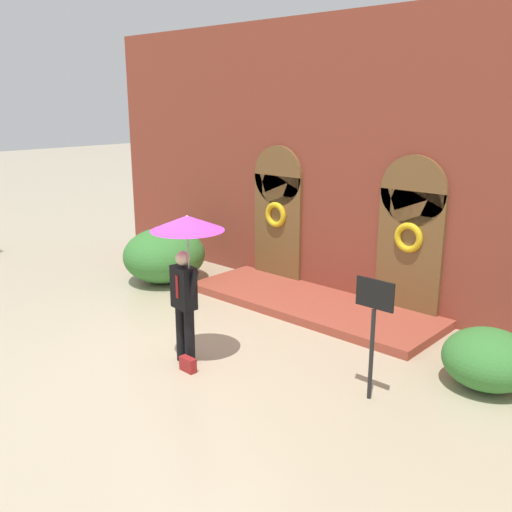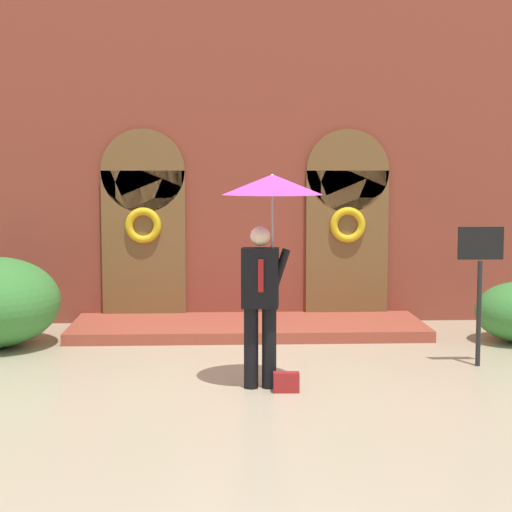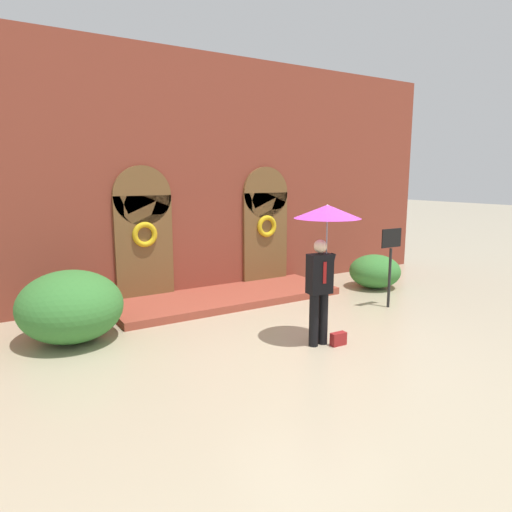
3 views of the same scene
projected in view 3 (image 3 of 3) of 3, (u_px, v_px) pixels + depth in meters
ground_plane at (310, 341)px, 7.89m from camera, size 80.00×80.00×0.00m
building_facade at (204, 182)px, 10.91m from camera, size 14.00×2.30×5.60m
person_with_umbrella at (325, 232)px, 7.45m from camera, size 1.10×1.10×2.36m
handbag at (338, 339)px, 7.69m from camera, size 0.28×0.13×0.22m
sign_post at (391, 255)px, 9.75m from camera, size 0.56×0.06×1.72m
shrub_left at (70, 306)px, 7.84m from camera, size 1.76×1.88×1.23m
shrub_right at (375, 271)px, 11.62m from camera, size 1.29×1.27×0.85m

